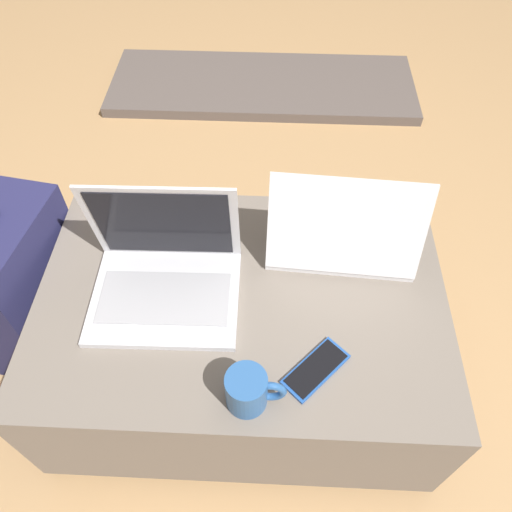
% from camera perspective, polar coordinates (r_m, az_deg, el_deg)
% --- Properties ---
extents(ground_plane, '(14.00, 14.00, 0.00)m').
position_cam_1_polar(ground_plane, '(1.50, -1.34, -12.80)').
color(ground_plane, tan).
extents(ottoman, '(0.95, 0.65, 0.39)m').
position_cam_1_polar(ottoman, '(1.32, -1.50, -9.11)').
color(ottoman, '#3D3832').
rests_on(ottoman, ground_plane).
extents(laptop_near, '(0.34, 0.27, 0.27)m').
position_cam_1_polar(laptop_near, '(1.14, -10.37, -1.84)').
color(laptop_near, silver).
rests_on(laptop_near, ottoman).
extents(laptop_far, '(0.36, 0.27, 0.25)m').
position_cam_1_polar(laptop_far, '(1.22, 9.73, 2.65)').
color(laptop_far, silver).
rests_on(laptop_far, ottoman).
extents(cell_phone, '(0.15, 0.15, 0.01)m').
position_cam_1_polar(cell_phone, '(1.07, 6.84, -12.72)').
color(cell_phone, '#1E4C9E').
rests_on(cell_phone, ottoman).
extents(backpack, '(0.28, 0.36, 0.55)m').
position_cam_1_polar(backpack, '(1.50, -25.06, -3.27)').
color(backpack, '#23234C').
rests_on(backpack, ground_plane).
extents(coffee_mug, '(0.12, 0.08, 0.09)m').
position_cam_1_polar(coffee_mug, '(0.99, -0.86, -15.10)').
color(coffee_mug, '#285693').
rests_on(coffee_mug, ottoman).
extents(fireplace_hearth, '(1.40, 0.50, 0.04)m').
position_cam_1_polar(fireplace_hearth, '(2.46, 0.74, 18.93)').
color(fireplace_hearth, '#564C47').
rests_on(fireplace_hearth, ground_plane).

